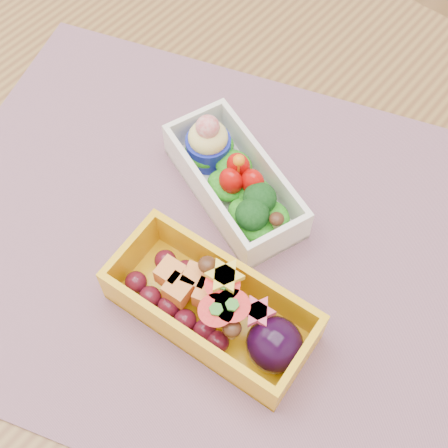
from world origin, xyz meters
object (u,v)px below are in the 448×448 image
Objects in this scene: table at (201,252)px; bento_yellow at (215,308)px; placemat at (215,243)px; bento_white at (234,180)px.

bento_yellow reaches higher than table.
placemat is at bearing 125.56° from bento_yellow.
placemat is 3.20× the size of bento_white.
table is 6.34× the size of bento_yellow.
placemat is at bearing -28.19° from table.
table is 0.11m from placemat.
bento_yellow is (0.05, -0.06, 0.03)m from placemat.
bento_white is 0.93× the size of bento_yellow.
bento_yellow is at bearing -49.04° from placemat.
bento_yellow reaches higher than placemat.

